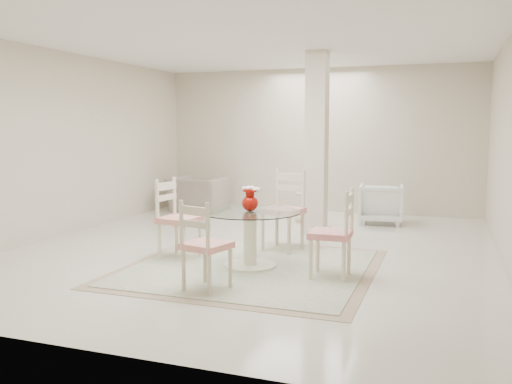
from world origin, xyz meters
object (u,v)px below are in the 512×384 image
(dining_chair_south, at_px, (202,239))
(side_table, at_px, (309,208))
(dining_chair_east, at_px, (337,227))
(dining_chair_west, at_px, (175,212))
(column, at_px, (317,144))
(dining_chair_north, at_px, (286,204))
(armchair_white, at_px, (381,204))
(dining_table, at_px, (250,239))
(recliner_taupe, at_px, (198,194))
(red_vase, at_px, (250,199))

(dining_chair_south, distance_m, side_table, 4.22)
(side_table, bearing_deg, dining_chair_east, -71.17)
(side_table, bearing_deg, dining_chair_west, -106.27)
(dining_chair_south, bearing_deg, dining_chair_west, -36.43)
(column, height_order, dining_chair_north, column)
(dining_chair_east, height_order, armchair_white, dining_chair_east)
(dining_chair_south, bearing_deg, dining_chair_east, -126.46)
(dining_chair_west, relative_size, armchair_white, 1.49)
(dining_table, xyz_separation_m, dining_chair_north, (0.12, 1.02, 0.28))
(dining_chair_east, height_order, dining_chair_west, dining_chair_west)
(recliner_taupe, bearing_deg, side_table, 171.98)
(recliner_taupe, bearing_deg, red_vase, 125.95)
(dining_table, relative_size, red_vase, 4.02)
(column, bearing_deg, dining_chair_south, -96.16)
(dining_table, bearing_deg, recliner_taupe, 123.40)
(dining_chair_north, distance_m, recliner_taupe, 3.63)
(column, relative_size, dining_chair_east, 2.56)
(column, xyz_separation_m, dining_chair_east, (0.78, -2.34, -0.80))
(dining_chair_west, bearing_deg, red_vase, -89.14)
(dining_chair_west, height_order, armchair_white, dining_chair_west)
(dining_chair_east, distance_m, dining_chair_south, 1.45)
(dining_chair_north, relative_size, recliner_taupe, 1.16)
(side_table, bearing_deg, red_vase, -87.98)
(dining_chair_west, bearing_deg, dining_chair_east, -89.06)
(dining_chair_east, xyz_separation_m, dining_chair_south, (-1.13, -0.91, -0.03))
(recliner_taupe, height_order, side_table, recliner_taupe)
(column, xyz_separation_m, dining_table, (-0.23, -2.24, -1.02))
(dining_chair_west, bearing_deg, dining_chair_south, -134.39)
(red_vase, relative_size, recliner_taupe, 0.28)
(dining_chair_east, relative_size, side_table, 2.13)
(column, relative_size, side_table, 5.47)
(dining_table, relative_size, dining_chair_south, 1.14)
(dining_chair_east, bearing_deg, dining_chair_south, -52.25)
(dining_chair_east, xyz_separation_m, dining_chair_north, (-0.90, 1.12, 0.06))
(dining_chair_north, relative_size, dining_chair_west, 1.07)
(side_table, bearing_deg, column, -70.26)
(armchair_white, bearing_deg, dining_table, 67.68)
(dining_chair_south, xyz_separation_m, side_table, (0.01, 4.21, -0.30))
(dining_chair_east, bearing_deg, side_table, -162.08)
(column, height_order, dining_chair_east, column)
(column, height_order, side_table, column)
(dining_table, xyz_separation_m, dining_chair_east, (1.01, -0.10, 0.22))
(dining_table, height_order, dining_chair_west, dining_chair_west)
(dining_chair_south, bearing_deg, recliner_taupe, -49.00)
(dining_chair_north, bearing_deg, armchair_white, 80.26)
(dining_table, relative_size, side_table, 2.30)
(dining_chair_south, bearing_deg, dining_chair_north, -81.77)
(column, relative_size, dining_table, 2.37)
(dining_table, bearing_deg, red_vase, 84.29)
(dining_chair_east, relative_size, dining_chair_south, 1.06)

